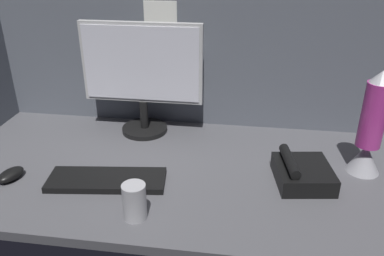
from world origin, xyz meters
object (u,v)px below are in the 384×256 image
at_px(mouse, 11,175).
at_px(mug_steel, 135,201).
at_px(monitor, 142,73).
at_px(desk_phone, 302,173).
at_px(lava_lamp, 370,132).
at_px(keyboard, 107,180).

distance_m(mouse, mug_steel, 0.47).
relative_size(mouse, mug_steel, 0.90).
height_order(monitor, desk_phone, monitor).
distance_m(monitor, lava_lamp, 0.82).
bearing_deg(lava_lamp, mouse, -169.29).
xyz_separation_m(keyboard, mug_steel, (0.14, -0.15, 0.04)).
bearing_deg(monitor, keyboard, -93.99).
xyz_separation_m(monitor, desk_phone, (0.59, -0.29, -0.21)).
height_order(monitor, keyboard, monitor).
xyz_separation_m(monitor, mug_steel, (0.11, -0.54, -0.19)).
relative_size(keyboard, mouse, 3.85).
bearing_deg(keyboard, mouse, 177.41).
relative_size(monitor, mug_steel, 4.35).
bearing_deg(desk_phone, mouse, -172.57).
bearing_deg(mouse, mug_steel, 0.15).
height_order(mouse, desk_phone, desk_phone).
relative_size(monitor, desk_phone, 2.17).
xyz_separation_m(monitor, mouse, (-0.34, -0.41, -0.23)).
distance_m(keyboard, mouse, 0.31).
xyz_separation_m(mouse, desk_phone, (0.93, 0.12, 0.01)).
xyz_separation_m(mug_steel, desk_phone, (0.48, 0.25, -0.02)).
xyz_separation_m(monitor, keyboard, (-0.03, -0.39, -0.23)).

